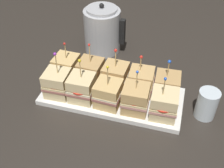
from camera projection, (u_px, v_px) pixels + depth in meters
The scene contains 14 objects.
ground_plane at pixel (112, 98), 1.02m from camera, with size 6.00×6.00×0.00m, color #2D2823.
serving_platter at pixel (112, 96), 1.01m from camera, with size 0.50×0.21×0.02m.
sandwich_front_far_left at pixel (58, 83), 0.98m from camera, with size 0.09×0.09×0.18m.
sandwich_front_left at pixel (82, 88), 0.96m from camera, with size 0.09×0.09×0.17m.
sandwich_front_center at pixel (108, 94), 0.94m from camera, with size 0.09×0.09×0.16m.
sandwich_front_right at pixel (136, 99), 0.92m from camera, with size 0.09×0.09×0.16m.
sandwich_front_far_right at pixel (164, 104), 0.90m from camera, with size 0.09×0.09×0.16m.
sandwich_back_far_left at pixel (67, 68), 1.05m from camera, with size 0.09×0.09×0.16m.
sandwich_back_left at pixel (91, 72), 1.03m from camera, with size 0.09×0.09×0.17m.
sandwich_back_center at pixel (116, 77), 1.01m from camera, with size 0.09×0.09×0.17m.
sandwich_back_right at pixel (141, 81), 0.99m from camera, with size 0.09×0.09×0.15m.
sandwich_back_far_right at pixel (167, 86), 0.97m from camera, with size 0.09×0.09×0.16m.
kettle_steel at pixel (102, 30), 1.20m from camera, with size 0.18×0.16×0.22m.
drinking_glass at pixel (207, 104), 0.92m from camera, with size 0.07×0.07×0.10m.
Camera 1 is at (0.20, -0.71, 0.70)m, focal length 45.00 mm.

